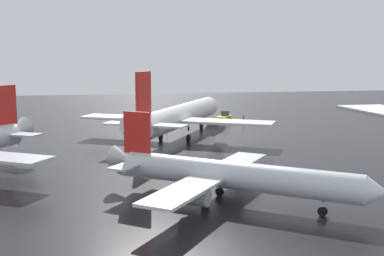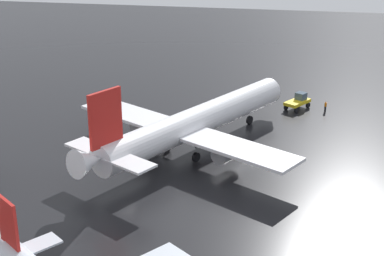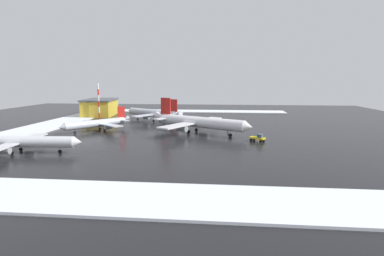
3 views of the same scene
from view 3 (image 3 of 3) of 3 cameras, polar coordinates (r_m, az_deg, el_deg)
The scene contains 13 objects.
ground_plane at distance 114.34m, azimuth -4.93°, elevation -0.35°, with size 240.00×240.00×0.00m, color black.
snow_bank_far at distance 132.66m, azimuth -26.70°, elevation 0.12°, with size 152.00×16.00×0.46m, color white.
snow_bank_left at distance 180.05m, azimuth -1.12°, elevation 3.23°, with size 14.00×116.00×0.46m, color white.
snow_bank_right at distance 51.85m, azimuth -18.56°, elevation -12.34°, with size 14.00×116.00×0.46m, color white.
airplane_parked_starboard at distance 106.32m, azimuth 1.17°, elevation 1.14°, with size 31.56×36.91×12.09m.
airplane_parked_portside at distance 89.17m, azimuth -29.58°, elevation -2.27°, with size 25.35×30.58×9.08m.
airplane_distant_tail at distance 142.38m, azimuth -7.34°, elevation 2.87°, with size 26.51×30.91×10.32m.
airplane_foreground_jet at distance 117.25m, azimuth -17.52°, elevation 0.87°, with size 23.80×21.25×8.42m.
pushback_tug at distance 93.95m, azimuth 12.49°, elevation -1.82°, with size 4.36×5.05×2.50m.
ground_crew_mid_apron at distance 107.12m, azimuth 6.86°, elevation -0.50°, with size 0.36×0.36×1.71m.
ground_crew_by_nose_gear at distance 89.79m, azimuth 12.39°, elevation -2.52°, with size 0.36×0.36×1.71m.
antenna_mast at distance 152.51m, azimuth -17.35°, elevation 4.91°, with size 0.70×0.70×17.27m.
cargo_hangar at distance 166.89m, azimuth -17.08°, elevation 3.81°, with size 26.77×18.19×8.80m.
Camera 3 is at (110.93, 20.35, 18.81)m, focal length 28.00 mm.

